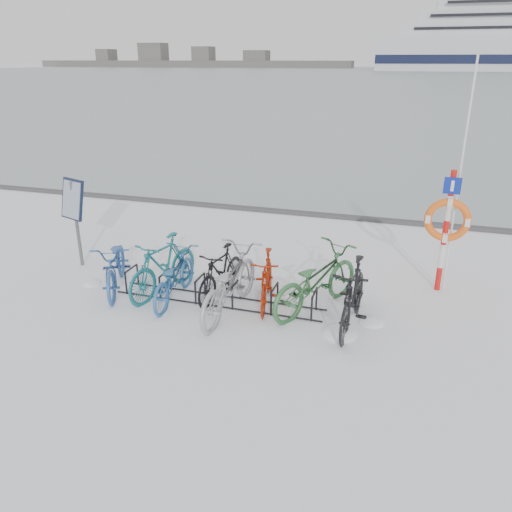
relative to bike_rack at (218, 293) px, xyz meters
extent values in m
plane|color=white|center=(0.00, 0.00, -0.18)|extent=(900.00, 900.00, 0.00)
cube|color=#98A5AB|center=(0.00, 155.00, -0.17)|extent=(400.00, 298.00, 0.02)
cube|color=#3F3F42|center=(0.00, 5.90, -0.13)|extent=(400.00, 0.25, 0.10)
cylinder|color=black|center=(-1.80, -0.22, 0.04)|extent=(0.04, 0.04, 0.44)
cylinder|color=black|center=(-1.80, 0.22, 0.04)|extent=(0.04, 0.04, 0.44)
cylinder|color=black|center=(-1.80, 0.00, 0.26)|extent=(0.04, 0.44, 0.04)
cylinder|color=black|center=(-1.08, -0.22, 0.04)|extent=(0.04, 0.04, 0.44)
cylinder|color=black|center=(-1.08, 0.22, 0.04)|extent=(0.04, 0.04, 0.44)
cylinder|color=black|center=(-1.08, 0.00, 0.26)|extent=(0.04, 0.44, 0.04)
cylinder|color=black|center=(-0.36, -0.22, 0.04)|extent=(0.04, 0.04, 0.44)
cylinder|color=black|center=(-0.36, 0.22, 0.04)|extent=(0.04, 0.04, 0.44)
cylinder|color=black|center=(-0.36, 0.00, 0.26)|extent=(0.04, 0.44, 0.04)
cylinder|color=black|center=(0.36, -0.22, 0.04)|extent=(0.04, 0.04, 0.44)
cylinder|color=black|center=(0.36, 0.22, 0.04)|extent=(0.04, 0.04, 0.44)
cylinder|color=black|center=(0.36, 0.00, 0.26)|extent=(0.04, 0.44, 0.04)
cylinder|color=black|center=(1.08, -0.22, 0.04)|extent=(0.04, 0.04, 0.44)
cylinder|color=black|center=(1.08, 0.22, 0.04)|extent=(0.04, 0.04, 0.44)
cylinder|color=black|center=(1.08, 0.00, 0.26)|extent=(0.04, 0.44, 0.04)
cylinder|color=black|center=(1.80, -0.22, 0.04)|extent=(0.04, 0.04, 0.44)
cylinder|color=black|center=(1.80, 0.22, 0.04)|extent=(0.04, 0.04, 0.44)
cylinder|color=black|center=(1.80, 0.00, 0.26)|extent=(0.04, 0.44, 0.04)
cylinder|color=black|center=(0.00, -0.22, -0.16)|extent=(4.00, 0.03, 0.03)
cylinder|color=black|center=(0.00, 0.22, -0.16)|extent=(4.00, 0.03, 0.03)
cylinder|color=#595B5E|center=(-3.50, 0.77, 0.75)|extent=(0.07, 0.07, 1.85)
cube|color=black|center=(-3.50, 0.74, 1.31)|extent=(0.68, 0.44, 0.84)
cube|color=#8C99AD|center=(-3.50, 0.70, 1.31)|extent=(0.60, 0.35, 0.75)
cylinder|color=red|center=(3.90, 1.77, 0.06)|extent=(0.11, 0.11, 0.47)
cylinder|color=silver|center=(3.90, 1.77, 0.53)|extent=(0.11, 0.11, 0.47)
cylinder|color=red|center=(3.90, 1.77, 1.00)|extent=(0.11, 0.11, 0.47)
cylinder|color=silver|center=(3.90, 1.77, 1.47)|extent=(0.11, 0.11, 0.47)
cylinder|color=red|center=(3.90, 1.77, 1.94)|extent=(0.11, 0.11, 0.47)
torus|color=orange|center=(3.90, 1.68, 1.27)|extent=(0.83, 0.14, 0.83)
cube|color=#0D2194|center=(3.90, 1.69, 1.91)|extent=(0.30, 0.03, 0.30)
cylinder|color=silver|center=(4.01, 1.82, 1.97)|extent=(0.04, 0.04, 4.29)
cube|color=#4A4A4A|center=(-120.00, 260.00, 1.57)|extent=(180.00, 12.00, 3.50)
cube|color=#4A4A4A|center=(-150.00, 260.00, 5.32)|extent=(24.00, 10.00, 8.00)
cube|color=#4A4A4A|center=(-90.00, 260.00, 4.82)|extent=(20.00, 10.00, 6.00)
imported|color=#2D579A|center=(-2.11, -0.02, 0.35)|extent=(1.46, 2.11, 1.05)
imported|color=#186870|center=(-1.14, 0.07, 0.40)|extent=(0.96, 1.99, 1.15)
imported|color=#2A5F9C|center=(-0.83, -0.12, 0.30)|extent=(0.76, 1.88, 0.97)
imported|color=black|center=(-0.04, 0.26, 0.32)|extent=(0.71, 1.72, 1.01)
imported|color=#96989D|center=(0.33, -0.29, 0.41)|extent=(0.93, 2.30, 1.18)
imported|color=#911E06|center=(0.87, 0.22, 0.32)|extent=(0.76, 1.73, 1.01)
imported|color=#306737|center=(1.76, 0.30, 0.41)|extent=(1.75, 2.34, 1.17)
imported|color=black|center=(2.47, -0.16, 0.41)|extent=(0.68, 1.98, 1.17)
ellipsoid|color=white|center=(2.80, 0.03, -0.18)|extent=(0.44, 0.44, 0.15)
ellipsoid|color=white|center=(2.33, -0.52, -0.18)|extent=(0.59, 0.59, 0.21)
ellipsoid|color=white|center=(1.16, 0.80, -0.18)|extent=(0.46, 0.46, 0.16)
ellipsoid|color=white|center=(-2.71, -0.02, -0.18)|extent=(0.36, 0.36, 0.13)
ellipsoid|color=white|center=(0.76, 0.70, -0.18)|extent=(0.41, 0.41, 0.14)
ellipsoid|color=white|center=(-0.54, 0.78, -0.18)|extent=(0.47, 0.47, 0.16)
camera|label=1|loc=(3.15, -7.74, 4.03)|focal=35.00mm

